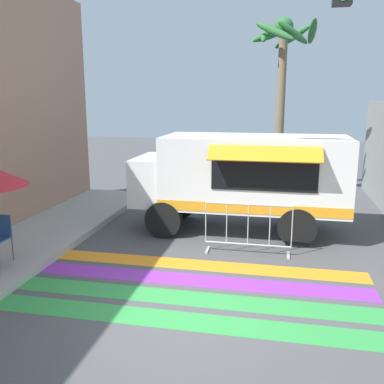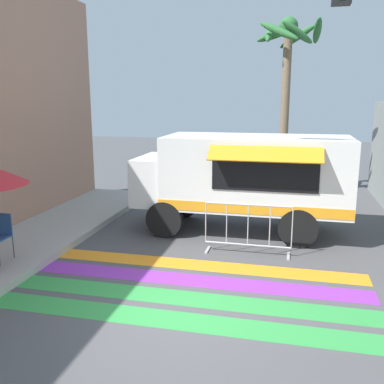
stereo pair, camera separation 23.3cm
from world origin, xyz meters
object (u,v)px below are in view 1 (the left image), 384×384
object	(u,v)px
food_truck	(238,175)
palm_tree	(283,65)
traffic_signal_pole	(377,45)
barricade_front	(248,229)

from	to	relation	value
food_truck	palm_tree	xyz separation A→B (m)	(0.99, 4.20, 2.96)
food_truck	traffic_signal_pole	size ratio (longest dim) A/B	0.85
food_truck	barricade_front	bearing A→B (deg)	-76.18
traffic_signal_pole	food_truck	bearing A→B (deg)	136.93
palm_tree	traffic_signal_pole	bearing A→B (deg)	-76.42
food_truck	traffic_signal_pole	distance (m)	4.52
food_truck	palm_tree	size ratio (longest dim) A/B	0.90
food_truck	traffic_signal_pole	world-z (taller)	traffic_signal_pole
barricade_front	palm_tree	distance (m)	7.03
food_truck	barricade_front	size ratio (longest dim) A/B	2.79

